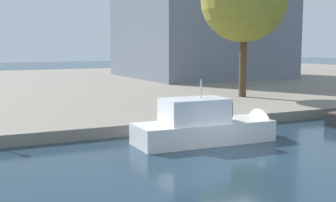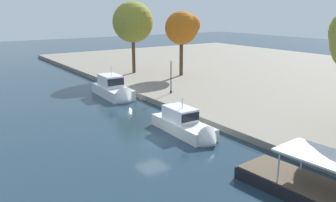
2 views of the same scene
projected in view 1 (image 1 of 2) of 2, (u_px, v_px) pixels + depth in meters
ground_plane at (242, 157)px, 19.98m from camera, size 220.00×220.00×0.00m
dock_promenade at (63, 86)px, 50.14m from camera, size 120.00×55.00×0.62m
motor_yacht_1 at (214, 129)px, 23.10m from camera, size 8.08×2.65×3.96m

